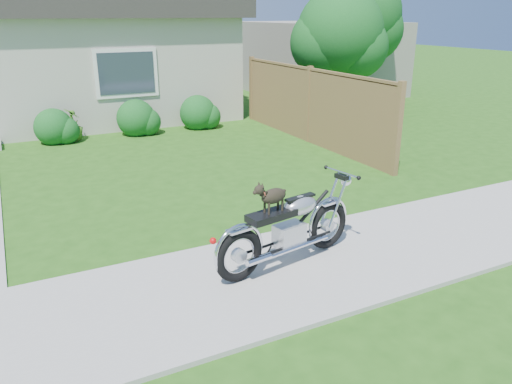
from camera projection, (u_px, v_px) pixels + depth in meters
ground at (102, 318)px, 5.41m from camera, size 80.00×80.00×0.00m
sidewalk at (102, 316)px, 5.41m from camera, size 24.00×2.20×0.04m
house at (16, 48)px, 14.75m from camera, size 12.60×7.03×4.50m
fence at (309, 105)px, 12.61m from camera, size 0.12×6.62×1.90m
tree_near at (345, 36)px, 14.63m from camera, size 2.59×2.53×3.88m
tree_far at (361, 19)px, 17.08m from camera, size 2.99×2.99×4.58m
shrub_row at (37, 128)px, 12.43m from camera, size 10.02×1.04×1.04m
potted_plant_right at (73, 125)px, 12.84m from camera, size 0.50×0.50×0.84m
motorcycle_with_dog at (289, 226)px, 6.38m from camera, size 2.21×0.73×1.17m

